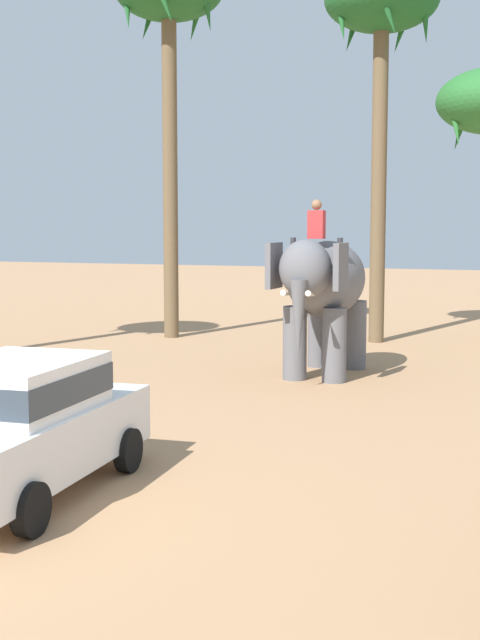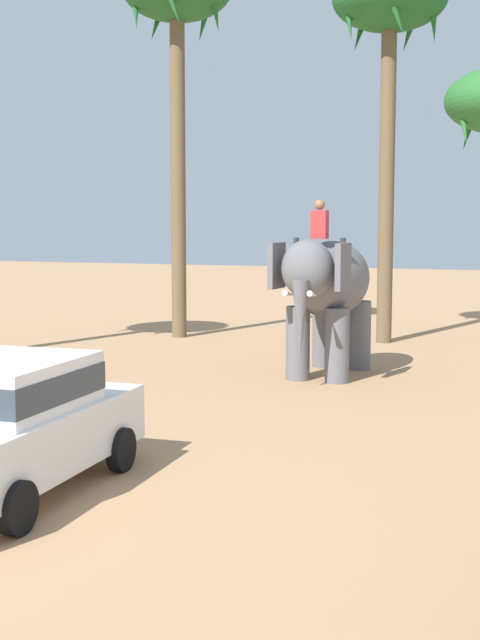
{
  "view_description": "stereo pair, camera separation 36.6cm",
  "coord_description": "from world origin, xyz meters",
  "px_view_note": "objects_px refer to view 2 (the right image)",
  "views": [
    {
      "loc": [
        6.26,
        -7.96,
        3.3
      ],
      "look_at": [
        0.4,
        6.54,
        1.6
      ],
      "focal_mm": 48.08,
      "sensor_mm": 36.0,
      "label": 1
    },
    {
      "loc": [
        6.6,
        -7.82,
        3.3
      ],
      "look_at": [
        0.4,
        6.54,
        1.6
      ],
      "focal_mm": 48.08,
      "sensor_mm": 36.0,
      "label": 2
    }
  ],
  "objects_px": {
    "palm_tree_behind_elephant": "(177,6)",
    "elephant_with_mahout": "(327,287)",
    "palm_tree_far_back": "(390,14)",
    "car_sedan_foreground": "(11,420)"
  },
  "relations": [
    {
      "from": "car_sedan_foreground",
      "to": "palm_tree_behind_elephant",
      "type": "xyz_separation_m",
      "value": [
        -5.14,
        14.42,
        8.74
      ]
    },
    {
      "from": "car_sedan_foreground",
      "to": "palm_tree_far_back",
      "type": "height_order",
      "value": "palm_tree_far_back"
    },
    {
      "from": "elephant_with_mahout",
      "to": "palm_tree_far_back",
      "type": "xyz_separation_m",
      "value": [
        -0.18,
        6.0,
        7.17
      ]
    },
    {
      "from": "palm_tree_behind_elephant",
      "to": "elephant_with_mahout",
      "type": "bearing_deg",
      "value": -37.79
    },
    {
      "from": "palm_tree_far_back",
      "to": "car_sedan_foreground",
      "type": "bearing_deg",
      "value": -93.0
    },
    {
      "from": "palm_tree_behind_elephant",
      "to": "palm_tree_far_back",
      "type": "height_order",
      "value": "palm_tree_behind_elephant"
    },
    {
      "from": "car_sedan_foreground",
      "to": "palm_tree_far_back",
      "type": "relative_size",
      "value": 0.4
    },
    {
      "from": "car_sedan_foreground",
      "to": "elephant_with_mahout",
      "type": "distance_m",
      "value": 9.76
    },
    {
      "from": "elephant_with_mahout",
      "to": "palm_tree_far_back",
      "type": "height_order",
      "value": "palm_tree_far_back"
    },
    {
      "from": "car_sedan_foreground",
      "to": "elephant_with_mahout",
      "type": "bearing_deg",
      "value": 84.08
    }
  ]
}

